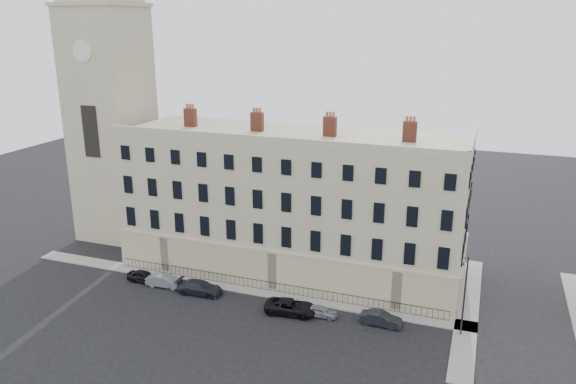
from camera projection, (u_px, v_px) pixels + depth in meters
name	position (u px, v px, depth m)	size (l,w,h in m)	color
ground	(311.00, 328.00, 50.00)	(160.00, 160.00, 0.00)	black
terrace	(293.00, 202.00, 60.49)	(36.22, 12.22, 17.00)	#BCB18C
church_tower	(109.00, 87.00, 66.86)	(8.00, 8.13, 44.00)	#BCB18C
pavement_terrace	(233.00, 286.00, 57.73)	(48.00, 2.00, 0.12)	gray
pavement_east_return	(468.00, 311.00, 52.93)	(2.00, 24.00, 0.12)	gray
railings	(271.00, 286.00, 56.64)	(35.00, 0.04, 0.96)	black
car_a	(144.00, 276.00, 58.70)	(1.46, 3.63, 1.24)	black
car_b	(165.00, 281.00, 57.68)	(1.38, 3.95, 1.30)	gray
car_c	(200.00, 287.00, 56.15)	(1.90, 4.68, 1.36)	#21222C
car_d	(291.00, 307.00, 52.36)	(2.27, 4.92, 1.37)	black
car_e	(321.00, 311.00, 51.88)	(1.25, 3.11, 1.06)	gray
car_f	(381.00, 319.00, 50.40)	(1.31, 3.77, 1.24)	black
streetlamp	(464.00, 293.00, 47.60)	(0.57, 1.58, 7.45)	#28282C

